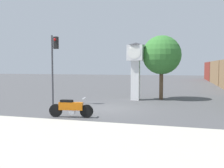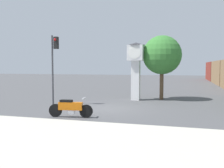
% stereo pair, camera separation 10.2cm
% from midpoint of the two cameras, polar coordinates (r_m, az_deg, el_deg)
% --- Properties ---
extents(ground_plane, '(120.00, 120.00, 0.00)m').
position_cam_midpoint_polar(ground_plane, '(15.42, -0.85, -5.66)').
color(ground_plane, '#4C4C4F').
extents(sidewalk_strip, '(36.00, 6.00, 0.10)m').
position_cam_midpoint_polar(sidewalk_strip, '(9.08, -14.03, -12.40)').
color(sidewalk_strip, '#BCB7A8').
rests_on(sidewalk_strip, ground_plane).
extents(motorcycle, '(2.29, 0.55, 1.01)m').
position_cam_midpoint_polar(motorcycle, '(12.92, -9.25, -5.42)').
color(motorcycle, black).
rests_on(motorcycle, ground_plane).
extents(clock_tower, '(1.41, 1.41, 4.41)m').
position_cam_midpoint_polar(clock_tower, '(19.26, 5.62, 5.06)').
color(clock_tower, white).
rests_on(clock_tower, ground_plane).
extents(traffic_light, '(0.50, 0.35, 4.67)m').
position_cam_midpoint_polar(traffic_light, '(17.28, -12.91, 5.91)').
color(traffic_light, '#47474C').
rests_on(traffic_light, ground_plane).
extents(street_tree, '(3.02, 3.02, 5.00)m').
position_cam_midpoint_polar(street_tree, '(19.90, 11.50, 6.48)').
color(street_tree, brown).
rests_on(street_tree, ground_plane).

